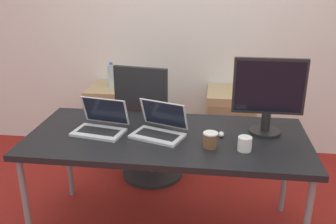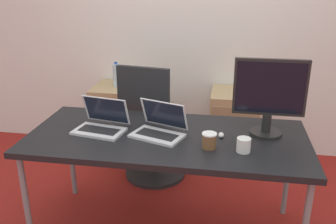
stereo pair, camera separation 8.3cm
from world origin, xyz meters
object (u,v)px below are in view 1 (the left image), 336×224
at_px(mouse, 221,134).
at_px(coffee_cup_white, 245,144).
at_px(laptop_right, 101,125).
at_px(cabinet_left, 114,120).
at_px(water_bottle, 111,76).
at_px(laptop_left, 160,128).
at_px(coffee_cup_brown, 210,140).
at_px(office_chair, 149,137).
at_px(monitor, 268,95).
at_px(cabinet_right, 229,126).

xyz_separation_m(mouse, coffee_cup_white, (0.14, -0.19, 0.03)).
bearing_deg(laptop_right, cabinet_left, 102.15).
height_order(water_bottle, laptop_right, laptop_right).
height_order(cabinet_left, mouse, mouse).
bearing_deg(coffee_cup_white, laptop_right, 169.60).
height_order(water_bottle, mouse, water_bottle).
bearing_deg(cabinet_left, coffee_cup_white, -48.44).
bearing_deg(laptop_left, coffee_cup_brown, -23.68).
xyz_separation_m(office_chair, laptop_left, (0.21, -0.72, 0.40)).
bearing_deg(laptop_right, coffee_cup_white, -10.40).
bearing_deg(laptop_left, mouse, 3.23).
height_order(laptop_right, coffee_cup_brown, laptop_right).
height_order(cabinet_left, monitor, monitor).
xyz_separation_m(cabinet_left, coffee_cup_white, (1.21, -1.37, 0.45)).
xyz_separation_m(office_chair, coffee_cup_white, (0.75, -0.89, 0.40)).
distance_m(office_chair, laptop_left, 0.85).
distance_m(office_chair, water_bottle, 0.78).
bearing_deg(laptop_left, water_bottle, 118.91).
relative_size(office_chair, cabinet_right, 1.52).
relative_size(laptop_left, mouse, 6.72).
distance_m(office_chair, cabinet_right, 0.86).
bearing_deg(coffee_cup_brown, cabinet_right, 82.74).
xyz_separation_m(laptop_left, monitor, (0.70, 0.12, 0.22)).
distance_m(laptop_right, monitor, 1.14).
bearing_deg(coffee_cup_white, laptop_left, 163.05).
xyz_separation_m(monitor, coffee_cup_brown, (-0.36, -0.27, -0.22)).
bearing_deg(cabinet_right, laptop_left, -113.09).
distance_m(mouse, coffee_cup_white, 0.24).
relative_size(cabinet_left, laptop_right, 1.96).
bearing_deg(cabinet_left, laptop_right, -77.85).
bearing_deg(monitor, office_chair, 146.52).
height_order(coffee_cup_white, coffee_cup_brown, coffee_cup_brown).
xyz_separation_m(cabinet_right, monitor, (0.19, -1.08, 0.68)).
height_order(laptop_left, coffee_cup_white, laptop_left).
xyz_separation_m(water_bottle, coffee_cup_brown, (1.00, -1.35, -0.02)).
xyz_separation_m(laptop_left, coffee_cup_white, (0.55, -0.17, -0.00)).
xyz_separation_m(office_chair, mouse, (0.61, -0.70, 0.37)).
bearing_deg(cabinet_right, monitor, -80.02).
relative_size(office_chair, coffee_cup_white, 12.31).
relative_size(laptop_left, coffee_cup_white, 4.35).
bearing_deg(mouse, laptop_left, -176.77).
height_order(water_bottle, laptop_left, laptop_left).
bearing_deg(monitor, coffee_cup_brown, -143.10).
distance_m(cabinet_right, water_bottle, 1.27).
relative_size(office_chair, laptop_right, 2.98).
bearing_deg(monitor, cabinet_left, 141.72).
bearing_deg(laptop_left, laptop_right, 178.83).
distance_m(monitor, coffee_cup_white, 0.40).
bearing_deg(coffee_cup_white, water_bottle, 131.52).
height_order(monitor, coffee_cup_brown, monitor).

